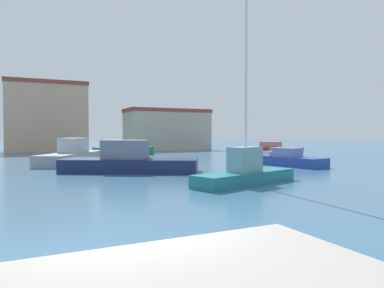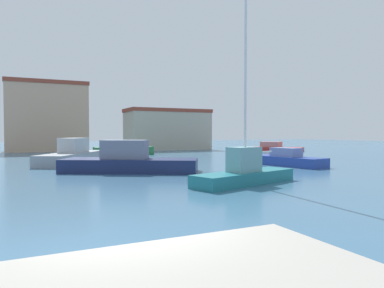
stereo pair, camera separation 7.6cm
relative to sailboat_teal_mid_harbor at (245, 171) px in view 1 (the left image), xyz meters
name	(u,v)px [view 1 (the left image)]	position (x,y,z in m)	size (l,w,h in m)	color
water	(237,162)	(6.85, 11.30, -0.61)	(160.00, 160.00, 0.00)	#38607F
sailboat_teal_mid_harbor	(245,171)	(0.00, 0.00, 0.00)	(6.19, 3.21, 10.19)	#1E707A
motorboat_grey_inner_mooring	(73,155)	(-5.98, 15.73, 0.05)	(6.45, 8.75, 2.05)	gray
motorboat_navy_outer_mooring	(129,162)	(-3.60, 7.57, 0.03)	(8.65, 6.46, 2.01)	#19234C
motorboat_blue_distant_east	(287,159)	(8.26, 6.68, -0.15)	(2.84, 6.24, 1.34)	#233D93
motorboat_red_distant_north	(274,148)	(21.48, 24.77, -0.17)	(6.27, 7.22, 1.25)	#B22823
motorboat_green_behind_lamppost	(124,150)	(0.60, 24.68, -0.08)	(6.48, 1.92, 1.41)	#28703D
warehouse_block	(46,117)	(-6.67, 38.57, 4.03)	(10.25, 8.53, 9.27)	tan
yacht_club	(167,129)	(9.49, 34.18, 2.35)	(12.04, 5.65, 5.90)	#B2A893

